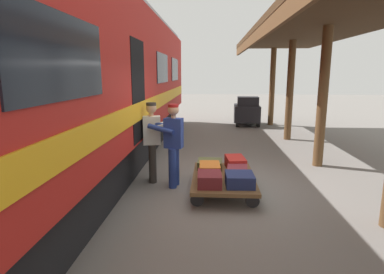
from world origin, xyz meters
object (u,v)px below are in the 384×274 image
at_px(luggage_cart, 223,178).
at_px(suitcase_navy_fabric, 240,180).
at_px(suitcase_maroon_trunk, 209,179).
at_px(baggage_tug, 247,111).
at_px(suitcase_olive_duffel, 210,164).
at_px(suitcase_red_plastic, 235,163).
at_px(suitcase_orange_carryall, 210,170).
at_px(train_car, 65,85).
at_px(porter_in_overalls, 173,142).
at_px(porter_by_door, 153,139).
at_px(suitcase_burgundy_valise, 237,171).

height_order(luggage_cart, suitcase_navy_fabric, suitcase_navy_fabric).
bearing_deg(luggage_cart, suitcase_navy_fabric, 117.49).
distance_m(suitcase_navy_fabric, suitcase_maroon_trunk, 0.54).
xyz_separation_m(luggage_cart, baggage_tug, (-1.35, -8.29, 0.36)).
xyz_separation_m(suitcase_maroon_trunk, suitcase_olive_duffel, (0.00, -1.04, -0.03)).
distance_m(suitcase_red_plastic, suitcase_orange_carryall, 0.75).
bearing_deg(suitcase_red_plastic, train_car, 3.57).
relative_size(train_car, porter_in_overalls, 10.69).
bearing_deg(luggage_cart, suitcase_orange_carryall, 0.00).
xyz_separation_m(luggage_cart, suitcase_olive_duffel, (0.27, -0.52, 0.13)).
bearing_deg(porter_by_door, suitcase_navy_fabric, 149.24).
bearing_deg(luggage_cart, train_car, -5.41).
bearing_deg(suitcase_orange_carryall, suitcase_navy_fabric, 136.14).
distance_m(suitcase_red_plastic, suitcase_maroon_trunk, 1.17).
xyz_separation_m(suitcase_red_plastic, suitcase_olive_duffel, (0.54, 0.00, -0.04)).
bearing_deg(train_car, baggage_tug, -119.67).
height_order(luggage_cart, suitcase_maroon_trunk, suitcase_maroon_trunk).
xyz_separation_m(suitcase_burgundy_valise, porter_in_overalls, (1.29, -0.23, 0.51)).
bearing_deg(suitcase_navy_fabric, suitcase_olive_duffel, -62.51).
bearing_deg(train_car, suitcase_orange_carryall, 174.09).
height_order(porter_by_door, baggage_tug, porter_by_door).
relative_size(porter_in_overalls, baggage_tug, 0.97).
bearing_deg(baggage_tug, luggage_cart, 80.74).
relative_size(luggage_cart, baggage_tug, 1.08).
bearing_deg(luggage_cart, porter_in_overalls, -12.94).
bearing_deg(suitcase_navy_fabric, suitcase_maroon_trunk, -0.00).
bearing_deg(train_car, suitcase_olive_duffel, -175.77).
xyz_separation_m(suitcase_navy_fabric, porter_in_overalls, (1.29, -0.75, 0.50)).
bearing_deg(suitcase_navy_fabric, train_car, -13.34).
bearing_deg(suitcase_maroon_trunk, luggage_cart, -117.49).
bearing_deg(porter_in_overalls, suitcase_maroon_trunk, 134.89).
bearing_deg(suitcase_navy_fabric, porter_by_door, -30.76).
height_order(luggage_cart, suitcase_olive_duffel, suitcase_olive_duffel).
xyz_separation_m(suitcase_burgundy_valise, suitcase_maroon_trunk, (0.54, 0.52, 0.02)).
bearing_deg(suitcase_navy_fabric, porter_in_overalls, -30.28).
relative_size(suitcase_orange_carryall, baggage_tug, 0.32).
xyz_separation_m(suitcase_orange_carryall, baggage_tug, (-1.62, -8.29, 0.19)).
height_order(suitcase_burgundy_valise, suitcase_olive_duffel, suitcase_burgundy_valise).
distance_m(suitcase_burgundy_valise, porter_in_overalls, 1.41).
relative_size(suitcase_burgundy_valise, porter_by_door, 0.27).
distance_m(suitcase_maroon_trunk, baggage_tug, 8.96).
distance_m(suitcase_burgundy_valise, porter_by_door, 1.90).
height_order(luggage_cart, baggage_tug, baggage_tug).
distance_m(suitcase_navy_fabric, porter_by_door, 2.10).
bearing_deg(suitcase_olive_duffel, suitcase_navy_fabric, 117.49).
relative_size(train_car, suitcase_navy_fabric, 34.67).
bearing_deg(suitcase_red_plastic, baggage_tug, -97.92).
height_order(train_car, luggage_cart, train_car).
distance_m(suitcase_red_plastic, suitcase_navy_fabric, 1.04).
xyz_separation_m(suitcase_red_plastic, suitcase_burgundy_valise, (0.00, 0.52, -0.03)).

